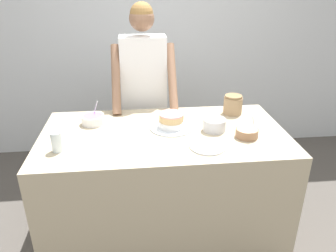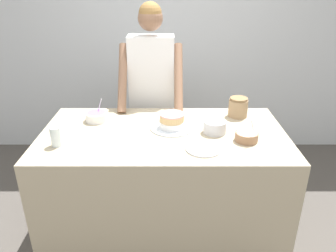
{
  "view_description": "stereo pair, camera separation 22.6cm",
  "coord_description": "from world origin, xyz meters",
  "px_view_note": "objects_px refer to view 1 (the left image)",
  "views": [
    {
      "loc": [
        -0.19,
        -1.63,
        1.9
      ],
      "look_at": [
        0.02,
        0.42,
        0.95
      ],
      "focal_mm": 35.0,
      "sensor_mm": 36.0,
      "label": 1
    },
    {
      "loc": [
        0.03,
        -1.64,
        1.9
      ],
      "look_at": [
        0.02,
        0.42,
        0.95
      ],
      "focal_mm": 35.0,
      "sensor_mm": 36.0,
      "label": 2
    }
  ],
  "objects_px": {
    "drinking_glass": "(57,142)",
    "ceramic_plate": "(208,146)",
    "cake": "(171,122)",
    "frosting_bowl_pink": "(214,124)",
    "stoneware_jar": "(233,105)",
    "person_baker": "(144,83)",
    "frosting_bowl_white": "(247,132)",
    "frosting_bowl_purple": "(93,119)"
  },
  "relations": [
    {
      "from": "frosting_bowl_white",
      "to": "frosting_bowl_purple",
      "type": "height_order",
      "value": "frosting_bowl_white"
    },
    {
      "from": "person_baker",
      "to": "frosting_bowl_pink",
      "type": "height_order",
      "value": "person_baker"
    },
    {
      "from": "frosting_bowl_pink",
      "to": "frosting_bowl_purple",
      "type": "distance_m",
      "value": 0.9
    },
    {
      "from": "frosting_bowl_pink",
      "to": "cake",
      "type": "bearing_deg",
      "value": 166.48
    },
    {
      "from": "frosting_bowl_white",
      "to": "frosting_bowl_purple",
      "type": "xyz_separation_m",
      "value": [
        -1.08,
        0.34,
        0.0
      ]
    },
    {
      "from": "drinking_glass",
      "to": "ceramic_plate",
      "type": "height_order",
      "value": "drinking_glass"
    },
    {
      "from": "drinking_glass",
      "to": "stoneware_jar",
      "type": "distance_m",
      "value": 1.37
    },
    {
      "from": "cake",
      "to": "ceramic_plate",
      "type": "height_order",
      "value": "cake"
    },
    {
      "from": "stoneware_jar",
      "to": "frosting_bowl_white",
      "type": "bearing_deg",
      "value": -93.12
    },
    {
      "from": "frosting_bowl_purple",
      "to": "stoneware_jar",
      "type": "height_order",
      "value": "frosting_bowl_purple"
    },
    {
      "from": "frosting_bowl_white",
      "to": "stoneware_jar",
      "type": "xyz_separation_m",
      "value": [
        0.02,
        0.43,
        0.04
      ]
    },
    {
      "from": "cake",
      "to": "ceramic_plate",
      "type": "relative_size",
      "value": 1.36
    },
    {
      "from": "frosting_bowl_purple",
      "to": "ceramic_plate",
      "type": "xyz_separation_m",
      "value": [
        0.78,
        -0.46,
        -0.03
      ]
    },
    {
      "from": "frosting_bowl_white",
      "to": "cake",
      "type": "bearing_deg",
      "value": 157.77
    },
    {
      "from": "frosting_bowl_purple",
      "to": "stoneware_jar",
      "type": "distance_m",
      "value": 1.1
    },
    {
      "from": "person_baker",
      "to": "cake",
      "type": "relative_size",
      "value": 5.37
    },
    {
      "from": "cake",
      "to": "frosting_bowl_pink",
      "type": "bearing_deg",
      "value": -13.52
    },
    {
      "from": "frosting_bowl_pink",
      "to": "drinking_glass",
      "type": "distance_m",
      "value": 1.08
    },
    {
      "from": "frosting_bowl_pink",
      "to": "stoneware_jar",
      "type": "bearing_deg",
      "value": 53.56
    },
    {
      "from": "frosting_bowl_white",
      "to": "drinking_glass",
      "type": "distance_m",
      "value": 1.26
    },
    {
      "from": "frosting_bowl_pink",
      "to": "ceramic_plate",
      "type": "bearing_deg",
      "value": -112.16
    },
    {
      "from": "frosting_bowl_pink",
      "to": "drinking_glass",
      "type": "bearing_deg",
      "value": -169.4
    },
    {
      "from": "cake",
      "to": "frosting_bowl_pink",
      "type": "height_order",
      "value": "frosting_bowl_pink"
    },
    {
      "from": "frosting_bowl_pink",
      "to": "ceramic_plate",
      "type": "height_order",
      "value": "frosting_bowl_pink"
    },
    {
      "from": "frosting_bowl_pink",
      "to": "ceramic_plate",
      "type": "xyz_separation_m",
      "value": [
        -0.1,
        -0.25,
        -0.04
      ]
    },
    {
      "from": "cake",
      "to": "ceramic_plate",
      "type": "distance_m",
      "value": 0.38
    },
    {
      "from": "frosting_bowl_white",
      "to": "stoneware_jar",
      "type": "relative_size",
      "value": 1.17
    },
    {
      "from": "cake",
      "to": "drinking_glass",
      "type": "height_order",
      "value": "drinking_glass"
    },
    {
      "from": "person_baker",
      "to": "frosting_bowl_purple",
      "type": "xyz_separation_m",
      "value": [
        -0.4,
        -0.47,
        -0.12
      ]
    },
    {
      "from": "ceramic_plate",
      "to": "frosting_bowl_pink",
      "type": "bearing_deg",
      "value": 67.84
    },
    {
      "from": "frosting_bowl_white",
      "to": "ceramic_plate",
      "type": "bearing_deg",
      "value": -158.34
    },
    {
      "from": "cake",
      "to": "ceramic_plate",
      "type": "xyz_separation_m",
      "value": [
        0.2,
        -0.32,
        -0.04
      ]
    },
    {
      "from": "drinking_glass",
      "to": "ceramic_plate",
      "type": "distance_m",
      "value": 0.96
    },
    {
      "from": "stoneware_jar",
      "to": "ceramic_plate",
      "type": "bearing_deg",
      "value": -120.44
    },
    {
      "from": "person_baker",
      "to": "stoneware_jar",
      "type": "height_order",
      "value": "person_baker"
    },
    {
      "from": "frosting_bowl_pink",
      "to": "ceramic_plate",
      "type": "relative_size",
      "value": 0.69
    },
    {
      "from": "cake",
      "to": "stoneware_jar",
      "type": "bearing_deg",
      "value": 23.47
    },
    {
      "from": "ceramic_plate",
      "to": "stoneware_jar",
      "type": "relative_size",
      "value": 1.54
    },
    {
      "from": "frosting_bowl_pink",
      "to": "ceramic_plate",
      "type": "distance_m",
      "value": 0.27
    },
    {
      "from": "frosting_bowl_purple",
      "to": "person_baker",
      "type": "bearing_deg",
      "value": 49.63
    },
    {
      "from": "person_baker",
      "to": "frosting_bowl_pink",
      "type": "relative_size",
      "value": 10.61
    },
    {
      "from": "frosting_bowl_pink",
      "to": "drinking_glass",
      "type": "relative_size",
      "value": 1.24
    }
  ]
}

